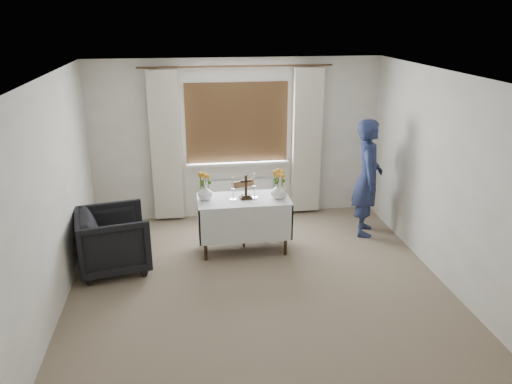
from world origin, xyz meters
TOP-DOWN VIEW (x-y plane):
  - ground at (0.00, 0.00)m, footprint 5.00×5.00m
  - altar_table at (-0.06, 1.17)m, footprint 1.24×0.64m
  - wooden_chair at (0.05, 1.49)m, footprint 0.51×0.51m
  - armchair at (-1.76, 0.88)m, footprint 1.02×1.01m
  - person at (1.79, 1.50)m, footprint 0.58×0.73m
  - radiator at (0.00, 2.42)m, footprint 1.10×0.10m
  - wooden_cross at (-0.03, 1.16)m, footprint 0.17×0.13m
  - candlestick_left at (-0.21, 1.15)m, footprint 0.10×0.10m
  - candlestick_right at (0.09, 1.18)m, footprint 0.12×0.12m
  - flower_vase_left at (-0.57, 1.21)m, footprint 0.21×0.21m
  - flower_vase_right at (0.40, 1.12)m, footprint 0.22×0.22m
  - wicker_basket at (0.46, 1.29)m, footprint 0.18×0.18m

SIDE VIEW (x-z plane):
  - ground at x=0.00m, z-range 0.00..0.00m
  - radiator at x=0.00m, z-range 0.00..0.60m
  - altar_table at x=-0.06m, z-range 0.00..0.76m
  - armchair at x=-1.76m, z-range 0.00..0.79m
  - wooden_chair at x=0.05m, z-range 0.00..0.87m
  - wicker_basket at x=0.46m, z-range 0.76..0.83m
  - person at x=1.79m, z-range 0.00..1.73m
  - flower_vase_left at x=-0.57m, z-range 0.76..0.97m
  - flower_vase_right at x=0.40m, z-range 0.76..0.98m
  - candlestick_left at x=-0.21m, z-range 0.76..1.09m
  - wooden_cross at x=-0.03m, z-range 0.76..1.10m
  - candlestick_right at x=0.09m, z-range 0.76..1.11m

